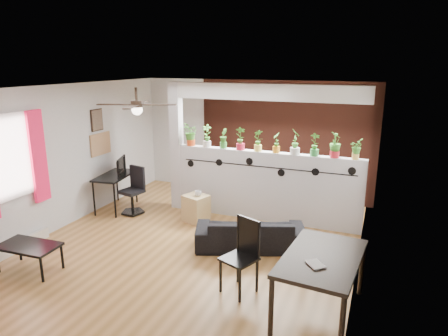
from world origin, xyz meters
TOP-DOWN VIEW (x-y plane):
  - room_shell at (0.00, 0.00)m, footprint 6.30×7.10m
  - partition_wall at (0.80, 1.50)m, footprint 3.60×0.18m
  - ceiling_header at (0.80, 1.50)m, footprint 3.60×0.18m
  - pier_column at (-1.11, 1.50)m, footprint 0.22×0.20m
  - brick_panel at (0.80, 2.97)m, footprint 3.90×0.05m
  - vine_decal at (0.80, 1.40)m, footprint 3.31×0.01m
  - window_assembly at (-2.56, -1.20)m, footprint 0.09×1.30m
  - baseboard_heater at (-2.54, -1.20)m, footprint 0.08×1.00m
  - corkboard at (-2.58, 0.95)m, footprint 0.03×0.60m
  - framed_art at (-2.58, 0.90)m, footprint 0.03×0.34m
  - ceiling_fan at (-0.80, -0.30)m, footprint 1.19×1.19m
  - potted_plant_0 at (-0.78, 1.50)m, footprint 0.31×0.31m
  - potted_plant_1 at (-0.43, 1.50)m, footprint 0.25×0.21m
  - potted_plant_2 at (-0.08, 1.50)m, footprint 0.21×0.23m
  - potted_plant_3 at (0.27, 1.50)m, footprint 0.26×0.22m
  - potted_plant_4 at (0.62, 1.50)m, footprint 0.27×0.26m
  - potted_plant_5 at (0.98, 1.50)m, footprint 0.20×0.23m
  - potted_plant_6 at (1.33, 1.50)m, footprint 0.28×0.31m
  - potted_plant_7 at (1.68, 1.50)m, footprint 0.23×0.20m
  - potted_plant_8 at (2.03, 1.50)m, footprint 0.28×0.30m
  - potted_plant_9 at (2.38, 1.50)m, footprint 0.14×0.17m
  - sofa at (0.91, 0.24)m, footprint 1.82×1.21m
  - cube_shelf at (-0.40, 0.90)m, footprint 0.53×0.50m
  - cup at (-0.35, 0.90)m, footprint 0.16×0.16m
  - computer_desk at (-2.25, 0.91)m, footprint 0.67×1.09m
  - monitor at (-2.25, 1.06)m, footprint 0.32×0.17m
  - office_chair at (-1.76, 0.85)m, footprint 0.49×0.49m
  - dining_table at (2.25, -1.17)m, footprint 0.97×1.46m
  - book at (2.15, -1.47)m, footprint 0.26×0.27m
  - folding_chair at (1.22, -1.01)m, footprint 0.53×0.53m
  - coffee_table at (-1.85, -1.70)m, footprint 0.90×0.53m

SIDE VIEW (x-z plane):
  - baseboard_heater at x=-2.54m, z-range 0.00..0.18m
  - sofa at x=0.91m, z-range 0.00..0.50m
  - cube_shelf at x=-0.40m, z-range 0.00..0.52m
  - coffee_table at x=-1.85m, z-range 0.16..0.57m
  - office_chair at x=-1.76m, z-range -0.06..0.89m
  - cup at x=-0.35m, z-range 0.52..0.63m
  - folding_chair at x=1.22m, z-range 0.09..1.09m
  - computer_desk at x=-2.25m, z-range 0.30..1.04m
  - partition_wall at x=0.80m, z-range 0.00..1.35m
  - dining_table at x=2.25m, z-range 0.30..1.06m
  - book at x=2.15m, z-range 0.76..0.78m
  - monitor at x=-2.25m, z-range 0.74..0.92m
  - vine_decal at x=0.80m, z-range 0.93..1.23m
  - room_shell at x=0.00m, z-range -0.15..2.75m
  - pier_column at x=-1.11m, z-range 0.00..2.60m
  - brick_panel at x=0.80m, z-range 0.00..2.60m
  - corkboard at x=-2.58m, z-range 1.12..1.58m
  - window_assembly at x=-2.56m, z-range 0.73..2.28m
  - potted_plant_9 at x=2.38m, z-range 1.36..1.72m
  - potted_plant_5 at x=0.98m, z-range 1.36..1.74m
  - potted_plant_2 at x=-0.08m, z-range 1.36..1.75m
  - potted_plant_4 at x=0.62m, z-range 1.36..1.78m
  - potted_plant_7 at x=1.68m, z-range 1.36..1.79m
  - potted_plant_1 at x=-0.43m, z-range 1.36..1.81m
  - potted_plant_3 at x=0.27m, z-range 1.36..1.81m
  - potted_plant_8 at x=2.03m, z-range 1.36..1.82m
  - potted_plant_0 at x=-0.78m, z-range 1.36..1.82m
  - potted_plant_6 at x=1.33m, z-range 1.36..1.83m
  - framed_art at x=-2.58m, z-range 1.63..2.07m
  - ceiling_fan at x=-0.80m, z-range 2.10..2.53m
  - ceiling_header at x=0.80m, z-range 2.30..2.60m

